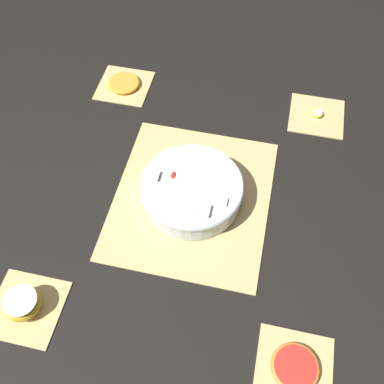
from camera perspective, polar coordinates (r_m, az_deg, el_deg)
name	(u,v)px	position (r m, az deg, el deg)	size (l,w,h in m)	color
ground_plane	(192,199)	(1.09, 0.00, -0.85)	(6.00, 6.00, 0.00)	black
bamboo_mat_center	(192,198)	(1.09, 0.00, -0.76)	(0.42, 0.37, 0.01)	#D6B775
coaster_mat_near_left	(124,85)	(1.36, -8.59, 13.26)	(0.15, 0.15, 0.01)	#D6B775
coaster_mat_near_right	(26,308)	(1.02, -20.30, -13.62)	(0.15, 0.15, 0.01)	#D6B775
coaster_mat_far_left	(317,115)	(1.31, 15.56, 9.36)	(0.15, 0.15, 0.01)	#D6B775
coaster_mat_far_right	(294,368)	(0.95, 12.85, -20.97)	(0.15, 0.15, 0.01)	#D6B775
fruit_salad_bowl	(192,190)	(1.06, 0.02, 0.30)	(0.24, 0.24, 0.07)	silver
apple_half	(23,304)	(1.00, -20.72, -13.11)	(0.08, 0.08, 0.04)	gold
orange_slice_whole	(124,83)	(1.35, -8.64, 13.51)	(0.09, 0.09, 0.01)	#F9A338
banana_coin_single	(317,113)	(1.30, 15.63, 9.59)	(0.03, 0.03, 0.01)	#F7EFC6
grapefruit_slice	(295,367)	(0.94, 12.96, -20.85)	(0.09, 0.09, 0.01)	red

